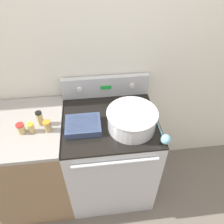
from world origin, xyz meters
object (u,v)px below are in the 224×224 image
object	(u,v)px
spice_jar_red_cap	(21,128)
spice_jar_orange_cap	(48,126)
mixing_bowl	(132,119)
casserole_dish	(83,125)
spice_jar_black_cap	(40,118)
spice_jar_yellow_cap	(31,128)
ladle	(165,138)

from	to	relation	value
spice_jar_red_cap	spice_jar_orange_cap	bearing A→B (deg)	-1.33
mixing_bowl	spice_jar_orange_cap	world-z (taller)	mixing_bowl
mixing_bowl	spice_jar_red_cap	size ratio (longest dim) A/B	4.66
casserole_dish	spice_jar_red_cap	size ratio (longest dim) A/B	3.25
spice_jar_black_cap	spice_jar_red_cap	size ratio (longest dim) A/B	1.49
spice_jar_yellow_cap	spice_jar_red_cap	distance (m)	0.07
spice_jar_black_cap	spice_jar_yellow_cap	xyz separation A→B (m)	(-0.06, -0.07, -0.02)
spice_jar_orange_cap	spice_jar_black_cap	distance (m)	0.10
ladle	spice_jar_yellow_cap	distance (m)	0.96
casserole_dish	spice_jar_black_cap	xyz separation A→B (m)	(-0.31, 0.07, 0.04)
spice_jar_orange_cap	spice_jar_red_cap	distance (m)	0.19
spice_jar_red_cap	spice_jar_yellow_cap	bearing A→B (deg)	-0.21
ladle	spice_jar_yellow_cap	bearing A→B (deg)	168.10
casserole_dish	spice_jar_yellow_cap	distance (m)	0.37
spice_jar_red_cap	ladle	bearing A→B (deg)	-11.10
mixing_bowl	casserole_dish	distance (m)	0.37
spice_jar_orange_cap	spice_jar_red_cap	bearing A→B (deg)	178.67
ladle	spice_jar_red_cap	xyz separation A→B (m)	(-1.01, 0.20, 0.02)
mixing_bowl	ladle	bearing A→B (deg)	-39.15
mixing_bowl	spice_jar_yellow_cap	size ratio (longest dim) A/B	4.73
ladle	spice_jar_orange_cap	distance (m)	0.84
spice_jar_yellow_cap	spice_jar_red_cap	size ratio (longest dim) A/B	0.98
ladle	spice_jar_black_cap	xyz separation A→B (m)	(-0.88, 0.27, 0.04)
spice_jar_black_cap	spice_jar_red_cap	xyz separation A→B (m)	(-0.13, -0.07, -0.02)
casserole_dish	ladle	bearing A→B (deg)	-19.39
casserole_dish	ladle	size ratio (longest dim) A/B	0.92
spice_jar_yellow_cap	casserole_dish	bearing A→B (deg)	0.24
mixing_bowl	spice_jar_orange_cap	distance (m)	0.62
ladle	spice_jar_red_cap	bearing A→B (deg)	168.90
mixing_bowl	spice_jar_red_cap	world-z (taller)	mixing_bowl
casserole_dish	spice_jar_black_cap	bearing A→B (deg)	167.85
mixing_bowl	ladle	distance (m)	0.27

